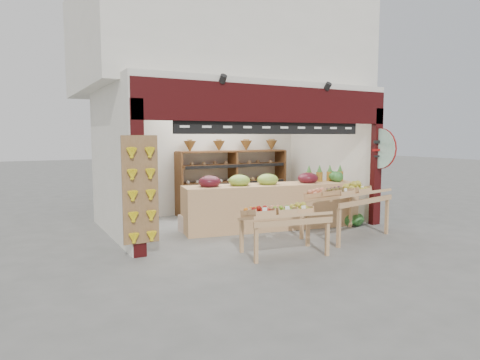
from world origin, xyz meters
The scene contains 11 objects.
ground centered at (0.00, 0.00, 0.00)m, with size 60.00×60.00×0.00m, color slate.
shop_structure centered at (0.00, 1.61, 3.92)m, with size 6.36×5.12×5.40m.
banana_board centered at (-2.73, -1.17, 1.12)m, with size 0.60×0.15×1.80m.
gift_sign centered at (2.75, -1.15, 1.75)m, with size 0.04×0.93×0.92m.
back_shelving centered at (0.63, 1.95, 1.14)m, with size 3.10×0.51×1.91m.
refrigerator centered at (-2.40, 1.41, 0.81)m, with size 0.63×0.63×1.63m, color silver.
cardboard_stack centered at (-1.03, 0.35, 0.24)m, with size 0.97×0.70×0.65m.
mid_counter centered at (0.42, -0.27, 0.54)m, with size 4.00×1.43×1.21m.
display_table_left centered at (-0.61, -2.07, 0.71)m, with size 1.53×1.01×0.93m.
display_table_right centered at (1.24, -1.62, 0.87)m, with size 1.95×1.34×1.11m.
watermelon_pile centered at (2.18, -0.80, 0.19)m, with size 0.64×0.66×0.50m.
Camera 1 is at (-4.67, -8.07, 2.05)m, focal length 32.00 mm.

